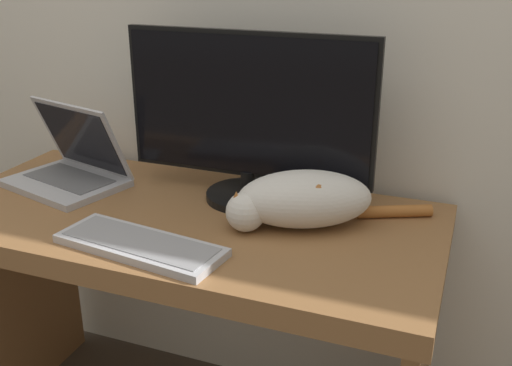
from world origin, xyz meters
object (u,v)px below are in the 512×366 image
external_keyboard (139,245)px  cat (301,199)px  laptop (71,168)px  monitor (248,118)px

external_keyboard → cat: bearing=47.1°
external_keyboard → cat: cat is taller
laptop → external_keyboard: laptop is taller
laptop → cat: bearing=13.1°
external_keyboard → monitor: bearing=78.9°
laptop → external_keyboard: 0.50m
monitor → external_keyboard: size_ratio=1.63×
laptop → cat: 0.73m
external_keyboard → laptop: bearing=151.9°
laptop → external_keyboard: size_ratio=0.89×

